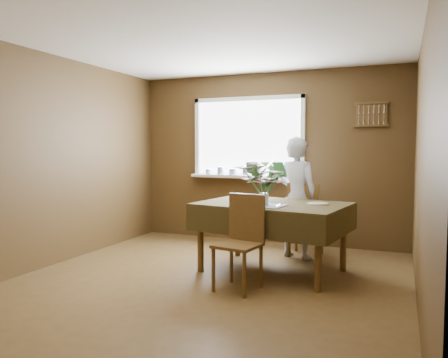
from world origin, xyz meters
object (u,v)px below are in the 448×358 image
at_px(seated_woman, 297,198).
at_px(flower_bouquet, 264,178).
at_px(chair_near, 242,237).
at_px(chair_far, 305,217).
at_px(dining_table, 272,211).

height_order(seated_woman, flower_bouquet, seated_woman).
bearing_deg(flower_bouquet, chair_near, -99.45).
height_order(chair_far, seated_woman, seated_woman).
bearing_deg(chair_near, chair_far, 87.10).
distance_m(dining_table, seated_woman, 0.74).
bearing_deg(seated_woman, dining_table, 97.93).
relative_size(dining_table, chair_far, 1.84).
height_order(dining_table, flower_bouquet, flower_bouquet).
distance_m(dining_table, chair_far, 0.84).
bearing_deg(flower_bouquet, dining_table, 78.55).
distance_m(chair_far, seated_woman, 0.27).
bearing_deg(chair_near, flower_bouquet, 89.99).
height_order(chair_far, chair_near, chair_far).
bearing_deg(chair_near, seated_woman, 90.00).
relative_size(dining_table, seated_woman, 1.14).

